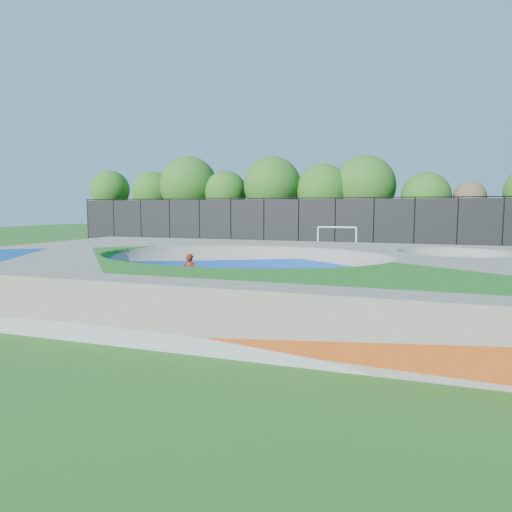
% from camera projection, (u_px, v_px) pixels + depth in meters
% --- Properties ---
extents(ground, '(120.00, 120.00, 0.00)m').
position_uv_depth(ground, '(242.00, 294.00, 16.93)').
color(ground, '#1C5216').
rests_on(ground, ground).
extents(skate_deck, '(22.00, 14.00, 1.50)m').
position_uv_depth(skate_deck, '(242.00, 274.00, 16.85)').
color(skate_deck, gray).
rests_on(skate_deck, ground).
extents(skater, '(0.59, 0.42, 1.54)m').
position_uv_depth(skater, '(190.00, 275.00, 16.48)').
color(skater, '#B82E0E').
rests_on(skater, ground).
extents(skateboard, '(0.80, 0.32, 0.05)m').
position_uv_depth(skateboard, '(190.00, 295.00, 16.56)').
color(skateboard, black).
rests_on(skateboard, ground).
extents(soccer_goal, '(2.84, 0.12, 1.88)m').
position_uv_depth(soccer_goal, '(337.00, 235.00, 32.51)').
color(soccer_goal, silver).
rests_on(soccer_goal, ground).
extents(fence, '(48.09, 0.09, 4.04)m').
position_uv_depth(fence, '(335.00, 222.00, 36.45)').
color(fence, black).
rests_on(fence, ground).
extents(treeline, '(52.76, 7.43, 8.31)m').
position_uv_depth(treeline, '(350.00, 187.00, 40.47)').
color(treeline, '#4B3B25').
rests_on(treeline, ground).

